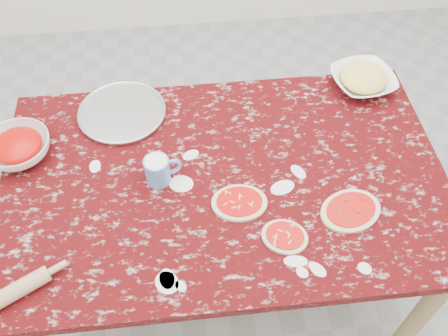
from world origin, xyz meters
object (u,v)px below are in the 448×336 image
rolling_pin (8,296)px  sauce_bowl (18,148)px  worktable (224,190)px  pizza_tray (122,113)px  cheese_bowl (363,81)px  flour_mug (159,170)px

rolling_pin → sauce_bowl: bearing=95.2°
worktable → pizza_tray: size_ratio=4.68×
worktable → cheese_bowl: 0.76m
worktable → rolling_pin: bearing=-150.4°
pizza_tray → rolling_pin: (-0.32, -0.75, 0.02)m
pizza_tray → cheese_bowl: cheese_bowl is taller
sauce_bowl → flour_mug: (0.51, -0.17, 0.02)m
flour_mug → rolling_pin: bearing=-138.6°
flour_mug → sauce_bowl: bearing=161.5°
sauce_bowl → worktable: bearing=-14.0°
worktable → flour_mug: size_ratio=12.10×
pizza_tray → flour_mug: 0.37m
pizza_tray → cheese_bowl: size_ratio=1.35×
worktable → rolling_pin: 0.80m
flour_mug → rolling_pin: 0.61m
pizza_tray → sauce_bowl: (-0.37, -0.17, 0.03)m
pizza_tray → rolling_pin: size_ratio=1.33×
pizza_tray → sauce_bowl: bearing=-155.0°
sauce_bowl → rolling_pin: size_ratio=0.94×
worktable → flour_mug: 0.27m
cheese_bowl → flour_mug: size_ratio=1.91×
worktable → pizza_tray: (-0.37, 0.36, 0.09)m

